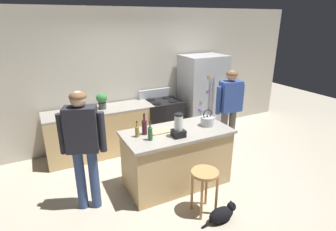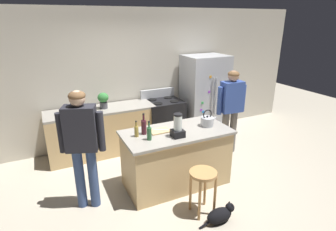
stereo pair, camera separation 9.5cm
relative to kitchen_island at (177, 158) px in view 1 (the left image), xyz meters
The scene contains 19 objects.
ground_plane 0.45m from the kitchen_island, ahead, with size 14.00×14.00×0.00m, color #B2A893.
back_wall 2.15m from the kitchen_island, 90.00° to the left, with size 8.00×0.10×2.70m, color beige.
kitchen_island is the anchor object (origin of this frame).
back_counter_run 1.74m from the kitchen_island, 117.30° to the left, with size 2.00×0.64×0.90m.
refrigerator 2.13m from the kitchen_island, 46.00° to the left, with size 0.90×0.73×1.77m.
stove_range 1.60m from the kitchen_island, 72.86° to the left, with size 0.76×0.65×1.08m.
person_by_island_left 1.46m from the kitchen_island, behind, with size 0.58×0.34×1.67m.
person_by_sink_right 1.60m from the kitchen_island, 20.55° to the left, with size 0.60×0.25×1.61m.
bar_stool 0.76m from the kitchen_island, 89.63° to the right, with size 0.36×0.36×0.63m.
cat 1.09m from the kitchen_island, 83.35° to the right, with size 0.52×0.18×0.26m.
potted_plant 1.83m from the kitchen_island, 115.39° to the left, with size 0.20×0.20×0.30m.
blender_appliance 0.63m from the kitchen_island, 112.85° to the right, with size 0.17×0.17×0.34m.
bottle_vinegar 0.81m from the kitchen_island, behind, with size 0.06×0.06×0.24m.
bottle_cooking_sauce 0.59m from the kitchen_island, 53.27° to the left, with size 0.06×0.06×0.22m.
bottle_wine 0.75m from the kitchen_island, 166.98° to the left, with size 0.08×0.08×0.32m.
bottle_olive_oil 0.74m from the kitchen_island, 167.38° to the right, with size 0.07×0.07×0.28m.
tea_kettle 0.75m from the kitchen_island, ahead, with size 0.28×0.20×0.27m.
cutting_board 0.52m from the kitchen_island, 158.62° to the left, with size 0.30×0.20×0.02m, color tan.
chef_knife 0.53m from the kitchen_island, 156.82° to the left, with size 0.22×0.03×0.01m, color #B7BABF.
Camera 1 is at (-1.78, -3.23, 2.49)m, focal length 28.69 mm.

